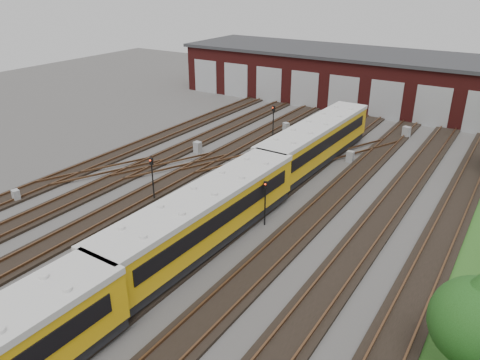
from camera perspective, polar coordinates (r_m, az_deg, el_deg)
The scene contains 14 objects.
ground at distance 29.15m, azimuth -8.95°, elevation -8.04°, with size 120.00×120.00×0.00m, color #43403E.
track_network at distance 29.56m, azimuth -8.47°, elevation -7.27°, with size 30.40×70.00×0.33m.
maintenance_shed at distance 61.74m, azimuth 16.34°, elevation 11.70°, with size 51.00×12.50×6.35m.
metro_train at distance 27.89m, azimuth -4.32°, elevation -4.49°, with size 3.30×48.30×3.36m.
signal_mast_0 at distance 34.07m, azimuth -10.66°, elevation 0.76°, with size 0.26×0.24×3.33m.
signal_mast_1 at distance 42.46m, azimuth 7.65°, elevation 5.19°, with size 0.25×0.24×2.79m.
signal_mast_2 at distance 47.11m, azimuth 4.08°, elevation 7.62°, with size 0.32×0.31×3.28m.
signal_mast_3 at distance 30.25m, azimuth 3.09°, elevation -2.17°, with size 0.28×0.26×3.14m.
relay_cabinet_0 at distance 37.74m, azimuth -25.63°, elevation -1.73°, with size 0.54×0.45×0.91m, color #9C9FA1.
relay_cabinet_1 at distance 49.47m, azimuth 5.63°, elevation 6.41°, with size 0.59×0.49×0.99m, color #9C9FA1.
relay_cabinet_2 at distance 43.42m, azimuth -5.18°, elevation 3.97°, with size 0.65×0.54×1.09m, color #9C9FA1.
relay_cabinet_3 at distance 50.31m, azimuth 19.61°, elevation 5.51°, with size 0.69×0.57×1.15m, color #9C9FA1.
relay_cabinet_4 at distance 42.30m, azimuth 13.28°, elevation 2.79°, with size 0.60×0.50×0.99m, color #9C9FA1.
tree_3 at distance 20.14m, azimuth 27.03°, elevation -14.25°, with size 3.48×3.48×5.77m.
Camera 1 is at (16.92, -18.16, 15.29)m, focal length 35.00 mm.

